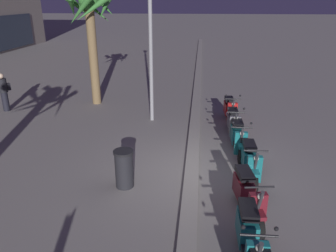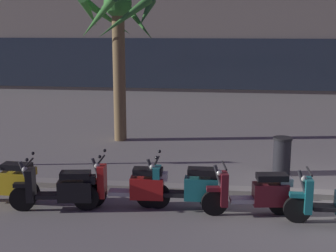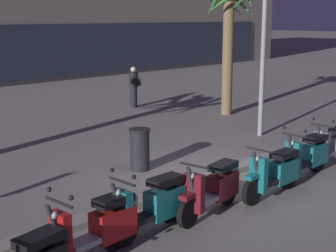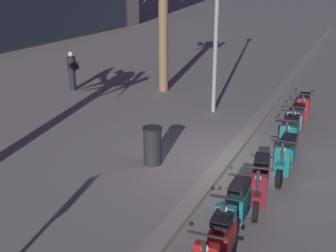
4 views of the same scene
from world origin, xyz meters
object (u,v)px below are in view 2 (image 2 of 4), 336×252
scooter_yellow_mid_front (5,182)px  scooter_maroon_lead_nearest (256,193)px  palm_tree_near_sign (118,30)px  litter_bin (282,155)px  scooter_red_second_in_line (133,186)px  scooter_black_tail_end (61,189)px  scooter_teal_mid_centre (188,187)px

scooter_yellow_mid_front → scooter_maroon_lead_nearest: (5.20, 0.00, -0.01)m
palm_tree_near_sign → litter_bin: (4.87, -3.07, -3.06)m
scooter_maroon_lead_nearest → scooter_red_second_in_line: bearing=178.1°
scooter_black_tail_end → scooter_teal_mid_centre: 2.56m
scooter_maroon_lead_nearest → palm_tree_near_sign: 7.80m
scooter_yellow_mid_front → scooter_red_second_in_line: bearing=1.8°
scooter_red_second_in_line → litter_bin: bearing=39.9°
scooter_red_second_in_line → palm_tree_near_sign: palm_tree_near_sign is taller
scooter_yellow_mid_front → scooter_black_tail_end: (1.31, -0.25, -0.02)m
scooter_red_second_in_line → palm_tree_near_sign: bearing=105.4°
palm_tree_near_sign → litter_bin: palm_tree_near_sign is taller
palm_tree_near_sign → scooter_yellow_mid_front: bearing=-100.8°
scooter_red_second_in_line → scooter_teal_mid_centre: same height
scooter_yellow_mid_front → scooter_maroon_lead_nearest: 5.20m
scooter_maroon_lead_nearest → litter_bin: (0.79, 2.82, 0.03)m
scooter_black_tail_end → scooter_yellow_mid_front: bearing=169.0°
palm_tree_near_sign → scooter_black_tail_end: bearing=-88.2°
scooter_black_tail_end → scooter_maroon_lead_nearest: scooter_black_tail_end is taller
scooter_red_second_in_line → litter_bin: 4.26m
scooter_red_second_in_line → scooter_maroon_lead_nearest: scooter_red_second_in_line is taller
scooter_black_tail_end → scooter_maroon_lead_nearest: (3.89, 0.26, 0.01)m
scooter_yellow_mid_front → scooter_teal_mid_centre: 3.84m
palm_tree_near_sign → scooter_teal_mid_centre: bearing=-64.7°
palm_tree_near_sign → scooter_red_second_in_line: bearing=-74.6°
scooter_maroon_lead_nearest → litter_bin: bearing=74.3°
scooter_red_second_in_line → scooter_maroon_lead_nearest: (2.48, -0.08, -0.00)m
scooter_teal_mid_centre → litter_bin: bearing=51.2°
scooter_maroon_lead_nearest → scooter_yellow_mid_front: bearing=-180.0°
litter_bin → palm_tree_near_sign: bearing=147.8°
scooter_teal_mid_centre → palm_tree_near_sign: (-2.72, 5.75, 3.08)m
scooter_maroon_lead_nearest → palm_tree_near_sign: (-4.08, 5.88, 3.09)m
scooter_red_second_in_line → scooter_black_tail_end: bearing=-166.5°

